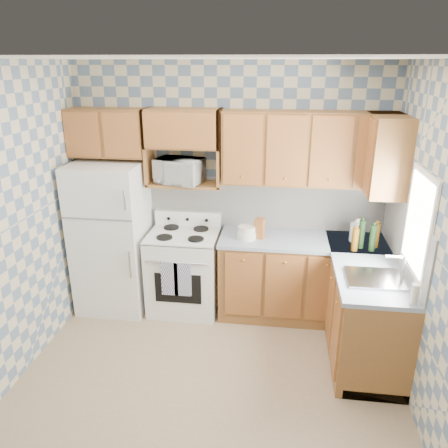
{
  "coord_description": "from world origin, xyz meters",
  "views": [
    {
      "loc": [
        0.56,
        -3.05,
        2.68
      ],
      "look_at": [
        0.05,
        0.75,
        1.25
      ],
      "focal_mm": 35.0,
      "sensor_mm": 36.0,
      "label": 1
    }
  ],
  "objects_px": {
    "refrigerator": "(112,237)",
    "electric_kettle": "(357,232)",
    "stove_body": "(185,272)",
    "microwave": "(179,171)"
  },
  "relations": [
    {
      "from": "refrigerator",
      "to": "electric_kettle",
      "type": "bearing_deg",
      "value": 1.29
    },
    {
      "from": "stove_body",
      "to": "electric_kettle",
      "type": "distance_m",
      "value": 1.93
    },
    {
      "from": "electric_kettle",
      "to": "stove_body",
      "type": "bearing_deg",
      "value": -178.93
    },
    {
      "from": "refrigerator",
      "to": "electric_kettle",
      "type": "xyz_separation_m",
      "value": [
        2.65,
        0.06,
        0.18
      ]
    },
    {
      "from": "refrigerator",
      "to": "microwave",
      "type": "distance_m",
      "value": 1.07
    },
    {
      "from": "stove_body",
      "to": "microwave",
      "type": "distance_m",
      "value": 1.14
    },
    {
      "from": "refrigerator",
      "to": "microwave",
      "type": "xyz_separation_m",
      "value": [
        0.76,
        0.16,
        0.74
      ]
    },
    {
      "from": "refrigerator",
      "to": "electric_kettle",
      "type": "relative_size",
      "value": 8.77
    },
    {
      "from": "microwave",
      "to": "stove_body",
      "type": "bearing_deg",
      "value": -56.51
    },
    {
      "from": "stove_body",
      "to": "microwave",
      "type": "bearing_deg",
      "value": 110.42
    }
  ]
}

